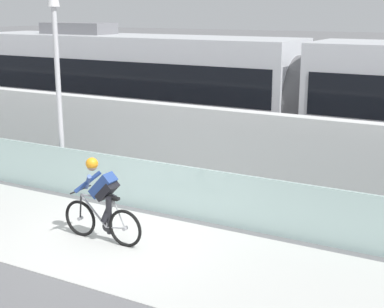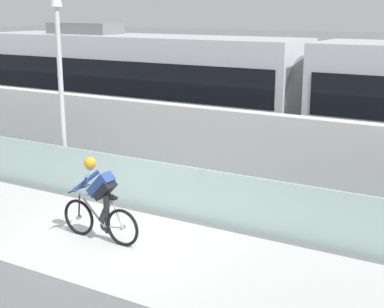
{
  "view_description": "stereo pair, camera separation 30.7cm",
  "coord_description": "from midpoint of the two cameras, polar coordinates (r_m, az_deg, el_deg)",
  "views": [
    {
      "loc": [
        6.12,
        -7.89,
        4.27
      ],
      "look_at": [
        0.42,
        2.35,
        1.25
      ],
      "focal_mm": 53.13,
      "sensor_mm": 36.0,
      "label": 1
    },
    {
      "loc": [
        6.39,
        -7.73,
        4.27
      ],
      "look_at": [
        0.42,
        2.35,
        1.25
      ],
      "focal_mm": 53.13,
      "sensor_mm": 36.0,
      "label": 2
    }
  ],
  "objects": [
    {
      "name": "ground_plane",
      "position": [
        10.88,
        -8.9,
        -8.84
      ],
      "size": [
        200.0,
        200.0,
        0.0
      ],
      "primitive_type": "plane",
      "color": "slate"
    },
    {
      "name": "bike_path_deck",
      "position": [
        10.88,
        -8.9,
        -8.81
      ],
      "size": [
        32.0,
        3.2,
        0.01
      ],
      "primitive_type": "cube",
      "color": "silver",
      "rests_on": "ground"
    },
    {
      "name": "glass_parapet",
      "position": [
        12.09,
        -3.62,
        -3.45
      ],
      "size": [
        32.0,
        0.05,
        1.12
      ],
      "primitive_type": "cube",
      "color": "silver",
      "rests_on": "ground"
    },
    {
      "name": "concrete_barrier_wall",
      "position": [
        13.45,
        0.49,
        0.45
      ],
      "size": [
        32.0,
        0.36,
        2.03
      ],
      "primitive_type": "cube",
      "color": "silver",
      "rests_on": "ground"
    },
    {
      "name": "tram_rail_near",
      "position": [
        15.86,
        4.78,
        -1.2
      ],
      "size": [
        32.0,
        0.08,
        0.01
      ],
      "primitive_type": "cube",
      "color": "#595654",
      "rests_on": "ground"
    },
    {
      "name": "tram_rail_far",
      "position": [
        17.14,
        6.77,
        -0.07
      ],
      "size": [
        32.0,
        0.08,
        0.01
      ],
      "primitive_type": "cube",
      "color": "#595654",
      "rests_on": "ground"
    },
    {
      "name": "tram",
      "position": [
        15.63,
        10.66,
        5.45
      ],
      "size": [
        22.56,
        2.54,
        3.81
      ],
      "color": "silver",
      "rests_on": "ground"
    },
    {
      "name": "cyclist_on_bike",
      "position": [
        10.71,
        -9.88,
        -4.77
      ],
      "size": [
        1.77,
        0.58,
        1.61
      ],
      "color": "black",
      "rests_on": "ground"
    },
    {
      "name": "lamp_post_antenna",
      "position": [
        13.67,
        -14.11,
        9.92
      ],
      "size": [
        0.28,
        0.28,
        5.2
      ],
      "color": "gray",
      "rests_on": "ground"
    }
  ]
}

